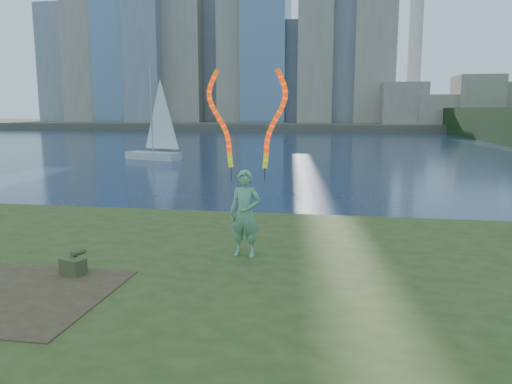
# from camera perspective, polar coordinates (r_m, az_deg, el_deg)

# --- Properties ---
(ground) EXTENTS (320.00, 320.00, 0.00)m
(ground) POSITION_cam_1_polar(r_m,az_deg,el_deg) (11.46, -7.04, -10.34)
(ground) COLOR #17233B
(ground) RESTS_ON ground
(grassy_knoll) EXTENTS (20.00, 18.00, 0.80)m
(grassy_knoll) POSITION_cam_1_polar(r_m,az_deg,el_deg) (9.32, -11.23, -13.01)
(grassy_knoll) COLOR #364518
(grassy_knoll) RESTS_ON ground
(dirt_patch) EXTENTS (3.20, 3.00, 0.02)m
(dirt_patch) POSITION_cam_1_polar(r_m,az_deg,el_deg) (9.42, -26.20, -10.52)
(dirt_patch) COLOR #47331E
(dirt_patch) RESTS_ON grassy_knoll
(far_shore) EXTENTS (320.00, 40.00, 1.20)m
(far_shore) POSITION_cam_1_polar(r_m,az_deg,el_deg) (105.41, 7.99, 7.64)
(far_shore) COLOR #4A4536
(far_shore) RESTS_ON ground
(woman_with_ribbons) EXTENTS (2.12, 0.51, 4.19)m
(woman_with_ribbons) POSITION_cam_1_polar(r_m,az_deg,el_deg) (10.35, -1.19, 0.13)
(woman_with_ribbons) COLOR #1A7F36
(woman_with_ribbons) RESTS_ON grassy_knoll
(canvas_bag) EXTENTS (0.51, 0.58, 0.42)m
(canvas_bag) POSITION_cam_1_polar(r_m,az_deg,el_deg) (10.04, -20.14, -7.92)
(canvas_bag) COLOR #414326
(canvas_bag) RESTS_ON grassy_knoll
(sailboat) EXTENTS (4.62, 2.58, 6.99)m
(sailboat) POSITION_cam_1_polar(r_m,az_deg,el_deg) (39.11, -11.45, 5.40)
(sailboat) COLOR beige
(sailboat) RESTS_ON ground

